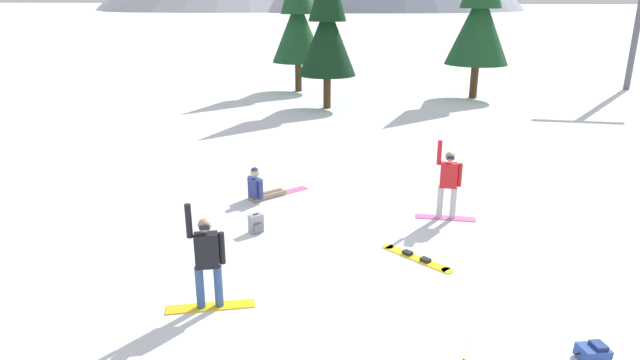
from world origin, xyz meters
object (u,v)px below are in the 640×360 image
object	(u,v)px
snowboarder_foreground	(207,260)
loose_snowboard_far_spare	(416,258)
pine_tree_leaning	(298,17)
pine_tree_slender	(480,12)
backpack_grey	(256,224)
snowboarder_midground	(448,183)
backpack_blue	(593,352)
snowboarder_background	(261,188)
pine_tree_twin	(327,25)

from	to	relation	value
snowboarder_foreground	loose_snowboard_far_spare	bearing A→B (deg)	36.30
pine_tree_leaning	pine_tree_slender	bearing A→B (deg)	-2.56
pine_tree_leaning	backpack_grey	bearing A→B (deg)	-79.93
snowboarder_foreground	pine_tree_leaning	size ratio (longest dim) A/B	0.26
snowboarder_midground	pine_tree_slender	xyz separation A→B (m)	(1.91, 17.75, 3.53)
snowboarder_midground	loose_snowboard_far_spare	bearing A→B (deg)	-105.51
snowboarder_midground	backpack_blue	world-z (taller)	snowboarder_midground
snowboarder_background	backpack_blue	world-z (taller)	snowboarder_background
backpack_blue	pine_tree_leaning	size ratio (longest dim) A/B	0.07
snowboarder_background	loose_snowboard_far_spare	distance (m)	5.12
snowboarder_midground	pine_tree_twin	distance (m)	14.84
loose_snowboard_far_spare	pine_tree_slender	xyz separation A→B (m)	(2.57, 20.15, 4.45)
snowboarder_midground	pine_tree_leaning	xyz separation A→B (m)	(-7.92, 18.19, 3.19)
snowboarder_midground	loose_snowboard_far_spare	xyz separation A→B (m)	(-0.66, -2.39, -0.92)
pine_tree_slender	pine_tree_leaning	size ratio (longest dim) A/B	1.08
snowboarder_background	backpack_grey	distance (m)	2.23
backpack_grey	pine_tree_leaning	world-z (taller)	pine_tree_leaning
pine_tree_twin	backpack_grey	bearing A→B (deg)	-86.20
backpack_grey	pine_tree_twin	xyz separation A→B (m)	(-1.01, 15.20, 3.75)
pine_tree_slender	pine_tree_leaning	xyz separation A→B (m)	(-9.83, 0.44, -0.34)
backpack_blue	pine_tree_slender	size ratio (longest dim) A/B	0.07
snowboarder_foreground	backpack_blue	size ratio (longest dim) A/B	3.60
snowboarder_background	snowboarder_foreground	bearing A→B (deg)	-82.91
pine_tree_slender	backpack_blue	bearing A→B (deg)	-89.64
snowboarder_foreground	backpack_blue	world-z (taller)	snowboarder_foreground
snowboarder_background	pine_tree_twin	xyz separation A→B (m)	(-0.49, 13.03, 3.64)
backpack_grey	pine_tree_leaning	distance (m)	20.59
loose_snowboard_far_spare	snowboarder_foreground	bearing A→B (deg)	-143.70
backpack_grey	snowboarder_midground	bearing A→B (deg)	21.27
snowboarder_background	loose_snowboard_far_spare	size ratio (longest dim) A/B	0.99
snowboarder_foreground	pine_tree_twin	distance (m)	18.78
backpack_grey	pine_tree_slender	size ratio (longest dim) A/B	0.06
snowboarder_background	pine_tree_twin	bearing A→B (deg)	92.15
pine_tree_twin	pine_tree_leaning	bearing A→B (deg)	118.22
snowboarder_background	pine_tree_leaning	distance (m)	18.39
snowboarder_midground	pine_tree_slender	bearing A→B (deg)	83.86
snowboarder_background	pine_tree_slender	xyz separation A→B (m)	(6.82, 17.29, 4.15)
backpack_blue	snowboarder_midground	bearing A→B (deg)	111.12
snowboarder_foreground	pine_tree_slender	size ratio (longest dim) A/B	0.24
snowboarder_background	loose_snowboard_far_spare	xyz separation A→B (m)	(4.24, -2.85, -0.30)
backpack_blue	pine_tree_leaning	distance (m)	25.85
loose_snowboard_far_spare	backpack_blue	bearing A→B (deg)	-47.12
snowboarder_background	pine_tree_leaning	size ratio (longest dim) A/B	0.21
snowboarder_midground	pine_tree_twin	world-z (taller)	pine_tree_twin
snowboarder_foreground	pine_tree_slender	xyz separation A→B (m)	(6.14, 22.76, 3.54)
snowboarder_midground	snowboarder_background	xyz separation A→B (m)	(-4.91, 0.46, -0.62)
pine_tree_leaning	snowboarder_background	bearing A→B (deg)	-80.36
snowboarder_background	pine_tree_slender	size ratio (longest dim) A/B	0.19
backpack_blue	pine_tree_twin	world-z (taller)	pine_tree_twin
pine_tree_leaning	snowboarder_foreground	bearing A→B (deg)	-80.96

